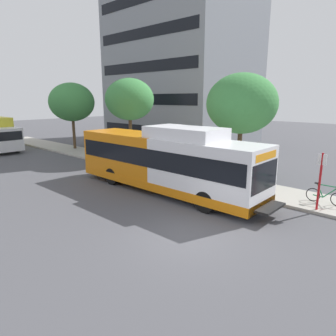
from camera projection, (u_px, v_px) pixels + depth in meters
ground_plane at (75, 193)px, 16.49m from camera, size 120.00×120.00×0.00m
sidewalk_curb at (184, 174)px, 20.20m from camera, size 3.00×56.00×0.14m
transit_bus at (165, 161)px, 16.37m from camera, size 2.58×12.25×3.65m
bus_stop_sign_pole at (320, 177)px, 13.26m from camera, size 0.10×0.36×2.60m
bicycle_parked at (325, 195)px, 14.24m from camera, size 0.52×1.76×1.02m
street_tree_near_stop at (242, 104)px, 17.75m from camera, size 4.18×4.18×6.39m
street_tree_mid_block at (130, 100)px, 24.11m from camera, size 3.92×3.92×6.51m
street_tree_far_block at (72, 102)px, 29.33m from camera, size 4.36×4.36×6.42m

